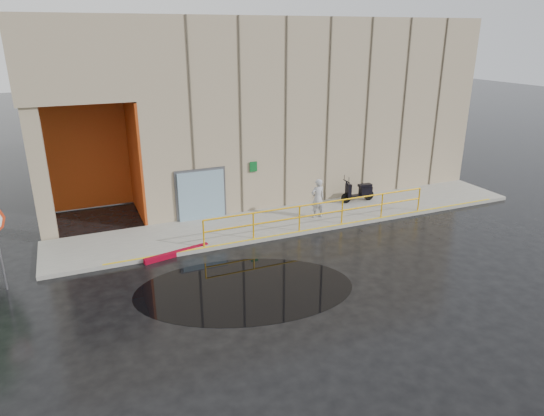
# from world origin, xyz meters

# --- Properties ---
(ground) EXTENTS (120.00, 120.00, 0.00)m
(ground) POSITION_xyz_m (0.00, 0.00, 0.00)
(ground) COLOR black
(ground) RESTS_ON ground
(sidewalk) EXTENTS (20.00, 3.00, 0.15)m
(sidewalk) POSITION_xyz_m (4.00, 4.50, 0.07)
(sidewalk) COLOR gray
(sidewalk) RESTS_ON ground
(building) EXTENTS (20.00, 10.17, 8.00)m
(building) POSITION_xyz_m (5.10, 10.98, 4.21)
(building) COLOR tan
(building) RESTS_ON ground
(guardrail) EXTENTS (9.56, 0.06, 1.03)m
(guardrail) POSITION_xyz_m (4.25, 3.15, 0.68)
(guardrail) COLOR #F0AB0C
(guardrail) RESTS_ON sidewalk
(person) EXTENTS (0.62, 0.41, 1.66)m
(person) POSITION_xyz_m (4.62, 4.15, 0.98)
(person) COLOR #AFAEB3
(person) RESTS_ON sidewalk
(scooter) EXTENTS (1.65, 0.59, 1.27)m
(scooter) POSITION_xyz_m (7.26, 5.18, 0.88)
(scooter) COLOR black
(scooter) RESTS_ON sidewalk
(red_curb) EXTENTS (2.38, 0.68, 0.18)m
(red_curb) POSITION_xyz_m (-1.50, 3.10, 0.09)
(red_curb) COLOR maroon
(red_curb) RESTS_ON ground
(puddle) EXTENTS (7.51, 5.66, 0.01)m
(puddle) POSITION_xyz_m (-0.13, -0.05, 0.00)
(puddle) COLOR black
(puddle) RESTS_ON ground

